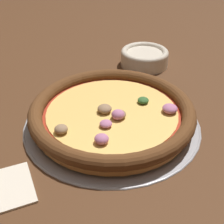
% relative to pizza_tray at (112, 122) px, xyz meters
% --- Properties ---
extents(ground_plane, '(3.00, 3.00, 0.00)m').
position_rel_pizza_tray_xyz_m(ground_plane, '(0.00, 0.00, -0.00)').
color(ground_plane, '#4C2D19').
extents(pizza_tray, '(0.36, 0.36, 0.01)m').
position_rel_pizza_tray_xyz_m(pizza_tray, '(0.00, 0.00, 0.00)').
color(pizza_tray, '#9E9EA3').
rests_on(pizza_tray, ground_plane).
extents(pizza, '(0.34, 0.34, 0.04)m').
position_rel_pizza_tray_xyz_m(pizza, '(-0.00, 0.00, 0.02)').
color(pizza, '#BC7F42').
rests_on(pizza, pizza_tray).
extents(bowl_near, '(0.13, 0.13, 0.05)m').
position_rel_pizza_tray_xyz_m(bowl_near, '(-0.12, -0.27, 0.02)').
color(bowl_near, beige).
rests_on(bowl_near, ground_plane).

